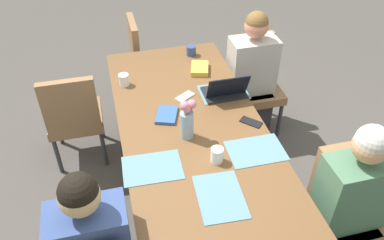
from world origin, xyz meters
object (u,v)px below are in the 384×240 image
chair_near_right_far (74,115)px  laptop_far_left_near (225,91)px  book_red_cover (167,115)px  person_far_left_near (250,82)px  person_far_left_mid (346,211)px  chair_head_left_right_mid (147,57)px  coffee_mug_near_right (124,80)px  chair_far_left_mid (347,203)px  phone_black (251,122)px  dining_table (192,133)px  book_blue_cover (200,69)px  phone_silver (185,97)px  coffee_mug_centre_left (217,155)px  flower_vase (187,119)px  coffee_mug_near_left (191,51)px  chair_far_left_near (253,79)px

chair_near_right_far → laptop_far_left_near: (0.38, 1.16, 0.30)m
laptop_far_left_near → book_red_cover: size_ratio=1.60×
person_far_left_near → person_far_left_mid: size_ratio=1.00×
chair_head_left_right_mid → coffee_mug_near_right: chair_head_left_right_mid is taller
chair_far_left_mid → phone_black: bearing=-145.0°
dining_table → book_blue_cover: bearing=160.7°
person_far_left_near → chair_near_right_far: (0.07, -1.56, -0.03)m
chair_far_left_mid → person_far_left_near: bearing=-175.4°
laptop_far_left_near → phone_black: size_ratio=2.13×
dining_table → phone_black: (0.07, 0.41, 0.07)m
dining_table → phone_silver: 0.35m
chair_far_left_mid → chair_near_right_far: (-1.36, -1.67, 0.00)m
coffee_mug_centre_left → book_red_cover: (-0.52, -0.21, -0.04)m
person_far_left_near → coffee_mug_near_right: size_ratio=12.75×
flower_vase → book_red_cover: bearing=-159.8°
flower_vase → coffee_mug_near_left: (-1.05, 0.29, -0.10)m
flower_vase → phone_silver: (-0.44, 0.09, -0.14)m
chair_near_right_far → laptop_far_left_near: bearing=71.8°
chair_far_left_mid → book_blue_cover: 1.52m
chair_head_left_right_mid → book_blue_cover: chair_head_left_right_mid is taller
person_far_left_near → phone_silver: person_far_left_near is taller
person_far_left_mid → coffee_mug_centre_left: size_ratio=11.75×
chair_head_left_right_mid → book_blue_cover: (0.78, 0.34, 0.27)m
chair_far_left_near → chair_far_left_mid: same height
person_far_left_near → dining_table: bearing=-44.8°
chair_far_left_near → person_far_left_mid: 1.58m
flower_vase → coffee_mug_near_right: flower_vase is taller
coffee_mug_centre_left → phone_silver: bearing=-177.5°
chair_far_left_mid → phone_silver: bearing=-141.9°
coffee_mug_near_left → phone_black: bearing=9.5°
person_far_left_near → coffee_mug_near_left: (-0.22, -0.50, 0.27)m
chair_far_left_mid → chair_head_left_right_mid: (-2.15, -0.94, 0.00)m
chair_far_left_mid → flower_vase: size_ratio=3.10×
coffee_mug_near_left → coffee_mug_centre_left: size_ratio=0.84×
chair_head_left_right_mid → coffee_mug_near_left: size_ratio=10.50×
chair_near_right_far → phone_silver: size_ratio=6.00×
laptop_far_left_near → book_red_cover: 0.50m
person_far_left_near → person_far_left_mid: same height
laptop_far_left_near → phone_silver: laptop_far_left_near is taller
chair_far_left_near → chair_near_right_far: size_ratio=1.00×
book_red_cover → chair_near_right_far: bearing=-107.6°
flower_vase → coffee_mug_centre_left: bearing=23.9°
dining_table → person_far_left_near: (-0.73, 0.73, -0.16)m
chair_far_left_near → coffee_mug_near_left: bearing=-104.6°
dining_table → phone_black: size_ratio=15.11×
flower_vase → coffee_mug_near_right: size_ratio=3.10×
coffee_mug_near_left → phone_black: coffee_mug_near_left is taller
chair_far_left_mid → coffee_mug_near_right: chair_far_left_mid is taller
coffee_mug_near_right → phone_silver: (0.28, 0.42, -0.04)m
dining_table → chair_far_left_near: (-0.81, 0.79, -0.18)m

